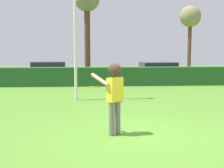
% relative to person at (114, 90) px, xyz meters
% --- Properties ---
extents(ground_plane, '(60.00, 60.00, 0.00)m').
position_rel_person_xyz_m(ground_plane, '(0.55, -0.17, -1.12)').
color(ground_plane, '#558D2D').
extents(person, '(0.81, 0.54, 1.78)m').
position_rel_person_xyz_m(person, '(0.00, 0.00, 0.00)').
color(person, slate).
rests_on(person, ground).
extents(frisbee, '(0.27, 0.27, 0.08)m').
position_rel_person_xyz_m(frisbee, '(-0.47, 0.60, -0.00)').
color(frisbee, orange).
extents(lamppost, '(0.24, 0.24, 6.52)m').
position_rel_person_xyz_m(lamppost, '(-1.21, 5.12, 2.46)').
color(lamppost, silver).
rests_on(lamppost, ground).
extents(hedge_row, '(20.27, 0.90, 1.06)m').
position_rel_person_xyz_m(hedge_row, '(0.55, 9.96, -0.59)').
color(hedge_row, '#225124').
rests_on(hedge_row, ground).
extents(parked_car_blue, '(4.37, 2.21, 1.25)m').
position_rel_person_xyz_m(parked_car_blue, '(-3.47, 13.11, -0.43)').
color(parked_car_blue, '#263FA5').
rests_on(parked_car_blue, ground).
extents(parked_car_green, '(4.33, 2.10, 1.25)m').
position_rel_person_xyz_m(parked_car_green, '(3.74, 12.00, -0.43)').
color(parked_car_green, '#1E6633').
rests_on(parked_car_green, ground).
extents(bare_elm_tree, '(1.87, 1.87, 6.67)m').
position_rel_person_xyz_m(bare_elm_tree, '(-0.87, 15.40, 4.21)').
color(bare_elm_tree, brown).
rests_on(bare_elm_tree, ground).
extents(oak_tree, '(1.70, 1.70, 5.52)m').
position_rel_person_xyz_m(oak_tree, '(7.33, 16.77, 3.37)').
color(oak_tree, brown).
rests_on(oak_tree, ground).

